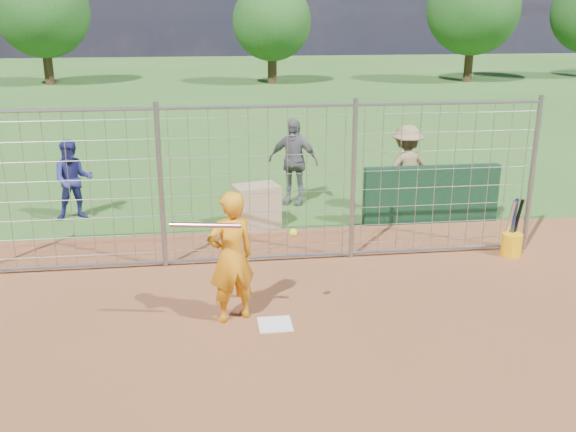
{
  "coord_description": "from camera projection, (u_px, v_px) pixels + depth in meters",
  "views": [
    {
      "loc": [
        -0.8,
        -7.6,
        3.88
      ],
      "look_at": [
        0.3,
        0.8,
        1.15
      ],
      "focal_mm": 40.0,
      "sensor_mm": 36.0,
      "label": 1
    }
  ],
  "objects": [
    {
      "name": "bucket_with_bats",
      "position": [
        512.0,
        241.0,
        10.56
      ],
      "size": [
        0.34,
        0.37,
        0.98
      ],
      "color": "#F6B00C",
      "rests_on": "ground"
    },
    {
      "name": "bystander_a",
      "position": [
        73.0,
        180.0,
        12.24
      ],
      "size": [
        0.85,
        0.71,
        1.56
      ],
      "primitive_type": "imported",
      "rotation": [
        0.0,
        0.0,
        0.18
      ],
      "color": "navy",
      "rests_on": "ground"
    },
    {
      "name": "batter",
      "position": [
        231.0,
        257.0,
        8.17
      ],
      "size": [
        0.75,
        0.63,
        1.75
      ],
      "primitive_type": "imported",
      "rotation": [
        0.0,
        0.0,
        3.53
      ],
      "color": "orange",
      "rests_on": "ground"
    },
    {
      "name": "ground",
      "position": [
        273.0,
        318.0,
        8.47
      ],
      "size": [
        100.0,
        100.0,
        0.0
      ],
      "primitive_type": "plane",
      "color": "#2D591E",
      "rests_on": "ground"
    },
    {
      "name": "backstop_fence",
      "position": [
        259.0,
        187.0,
        9.97
      ],
      "size": [
        9.08,
        0.08,
        2.6
      ],
      "color": "gray",
      "rests_on": "ground"
    },
    {
      "name": "dugout_wall",
      "position": [
        431.0,
        195.0,
        12.12
      ],
      "size": [
        2.6,
        0.2,
        1.1
      ],
      "primitive_type": "cube",
      "color": "#11381E",
      "rests_on": "ground"
    },
    {
      "name": "bystander_c",
      "position": [
        406.0,
        169.0,
        12.67
      ],
      "size": [
        1.24,
        0.87,
        1.75
      ],
      "primitive_type": "imported",
      "rotation": [
        0.0,
        0.0,
        3.36
      ],
      "color": "olive",
      "rests_on": "ground"
    },
    {
      "name": "equipment_bin",
      "position": [
        256.0,
        206.0,
        11.92
      ],
      "size": [
        0.92,
        0.74,
        0.8
      ],
      "primitive_type": "cube",
      "rotation": [
        0.0,
        0.0,
        0.26
      ],
      "color": "tan",
      "rests_on": "ground"
    },
    {
      "name": "tree_line",
      "position": [
        274.0,
        13.0,
        34.26
      ],
      "size": [
        44.66,
        6.72,
        6.48
      ],
      "color": "#3F2B19",
      "rests_on": "ground"
    },
    {
      "name": "equipment_in_play",
      "position": [
        227.0,
        227.0,
        7.77
      ],
      "size": [
        1.57,
        0.3,
        0.27
      ],
      "color": "silver",
      "rests_on": "ground"
    },
    {
      "name": "bystander_b",
      "position": [
        293.0,
        161.0,
        13.22
      ],
      "size": [
        1.14,
        0.82,
        1.8
      ],
      "primitive_type": "imported",
      "rotation": [
        0.0,
        0.0,
        -0.41
      ],
      "color": "slate",
      "rests_on": "ground"
    },
    {
      "name": "home_plate",
      "position": [
        275.0,
        324.0,
        8.28
      ],
      "size": [
        0.43,
        0.43,
        0.02
      ],
      "primitive_type": "cube",
      "color": "silver",
      "rests_on": "ground"
    }
  ]
}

